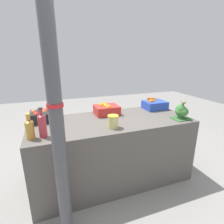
# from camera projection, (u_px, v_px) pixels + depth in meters

# --- Properties ---
(ground_plane) EXTENTS (10.00, 10.00, 0.00)m
(ground_plane) POSITION_uv_depth(u_px,v_px,m) (112.00, 176.00, 2.39)
(ground_plane) COLOR gray
(market_table) EXTENTS (1.94, 0.82, 0.82)m
(market_table) POSITION_uv_depth(u_px,v_px,m) (112.00, 150.00, 2.27)
(market_table) COLOR #56514C
(market_table) RESTS_ON ground_plane
(support_pole) EXTENTS (0.12, 0.12, 2.21)m
(support_pole) POSITION_uv_depth(u_px,v_px,m) (56.00, 119.00, 1.32)
(support_pole) COLOR #4C4C51
(support_pole) RESTS_ON ground_plane
(apple_crate) EXTENTS (0.32, 0.26, 0.15)m
(apple_crate) POSITION_uv_depth(u_px,v_px,m) (44.00, 115.00, 2.09)
(apple_crate) COLOR black
(apple_crate) RESTS_ON market_table
(orange_crate) EXTENTS (0.32, 0.26, 0.15)m
(orange_crate) POSITION_uv_depth(u_px,v_px,m) (106.00, 109.00, 2.34)
(orange_crate) COLOR red
(orange_crate) RESTS_ON market_table
(carrot_crate) EXTENTS (0.32, 0.27, 0.16)m
(carrot_crate) POSITION_uv_depth(u_px,v_px,m) (155.00, 105.00, 2.59)
(carrot_crate) COLOR #2847B7
(carrot_crate) RESTS_ON market_table
(broccoli_pile) EXTENTS (0.22, 0.19, 0.19)m
(broccoli_pile) POSITION_uv_depth(u_px,v_px,m) (181.00, 111.00, 2.17)
(broccoli_pile) COLOR #2D602D
(broccoli_pile) RESTS_ON market_table
(juice_bottle_amber) EXTENTS (0.08, 0.08, 0.25)m
(juice_bottle_amber) POSITION_uv_depth(u_px,v_px,m) (30.00, 128.00, 1.61)
(juice_bottle_amber) COLOR gold
(juice_bottle_amber) RESTS_ON market_table
(juice_bottle_ruby) EXTENTS (0.07, 0.07, 0.29)m
(juice_bottle_ruby) POSITION_uv_depth(u_px,v_px,m) (42.00, 125.00, 1.64)
(juice_bottle_ruby) COLOR #B2333D
(juice_bottle_ruby) RESTS_ON market_table
(pickle_jar) EXTENTS (0.12, 0.12, 0.14)m
(pickle_jar) POSITION_uv_depth(u_px,v_px,m) (113.00, 122.00, 1.88)
(pickle_jar) COLOR #D1CC75
(pickle_jar) RESTS_ON market_table
(sparrow_bird) EXTENTS (0.06, 0.13, 0.05)m
(sparrow_bird) POSITION_uv_depth(u_px,v_px,m) (184.00, 103.00, 2.10)
(sparrow_bird) COLOR #4C3D2D
(sparrow_bird) RESTS_ON broccoli_pile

